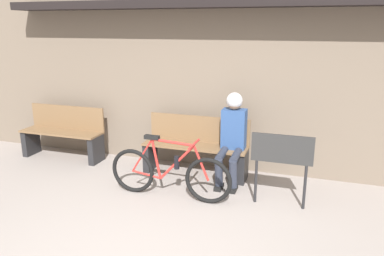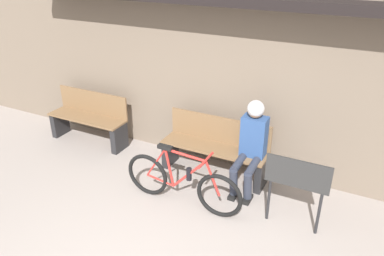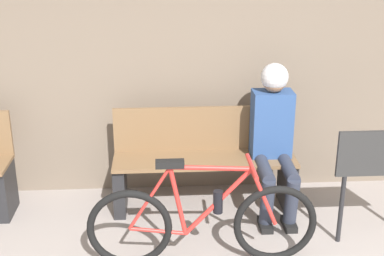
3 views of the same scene
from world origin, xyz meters
name	(u,v)px [view 2 (image 2 of 3)]	position (x,y,z in m)	size (l,w,h in m)	color
storefront_wall	(242,61)	(0.00, 2.73, 1.66)	(12.00, 0.56, 3.20)	#756656
park_bench_near	(215,149)	(-0.19, 2.31, 0.41)	(1.57, 0.42, 0.88)	brown
bicycle	(182,183)	(-0.27, 1.42, 0.34)	(1.67, 0.40, 0.83)	black
person_seated	(252,141)	(0.38, 2.19, 0.75)	(0.34, 0.64, 1.30)	#2D3342
park_bench_far	(89,120)	(-2.56, 2.30, 0.40)	(1.42, 0.42, 0.88)	brown
signboard	(297,179)	(1.12, 1.64, 0.68)	(0.75, 0.04, 0.93)	#232326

